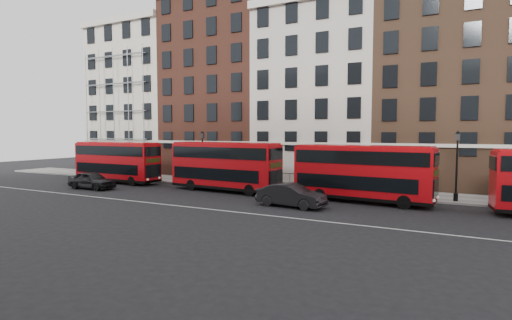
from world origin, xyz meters
The scene contains 13 objects.
ground centered at (0.00, 0.00, 0.00)m, with size 120.00×120.00×0.00m, color black.
pavement centered at (0.00, 10.50, 0.07)m, with size 80.00×5.00×0.15m, color slate.
kerb centered at (0.00, 8.00, 0.08)m, with size 80.00×0.30×0.16m, color gray.
road_centre_line centered at (0.00, -2.00, 0.01)m, with size 70.00×0.12×0.01m, color white.
building_terrace centered at (-0.31, 17.88, 10.24)m, with size 64.00×11.95×22.00m.
bus_a centered at (-18.44, 5.64, 2.31)m, with size 10.30×2.74×4.30m.
bus_b centered at (-5.02, 5.64, 2.38)m, with size 10.71×3.32×4.43m.
bus_c centered at (7.25, 5.64, 2.33)m, with size 10.51×3.28×4.35m.
car_rear centered at (-16.94, 1.15, 0.83)m, with size 1.96×4.87×1.66m, color black.
car_front centered at (3.20, 1.49, 0.83)m, with size 1.77×5.06×1.67m, color black.
lamp_post_left centered at (-9.52, 8.62, 3.08)m, with size 0.44×0.44×5.33m.
lamp_post_right centered at (13.65, 8.63, 3.08)m, with size 0.44×0.44×5.33m.
iron_railings centered at (0.00, 12.70, 0.65)m, with size 6.60×0.06×1.00m, color black, non-canonical shape.
Camera 1 is at (14.07, -24.80, 5.35)m, focal length 28.00 mm.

